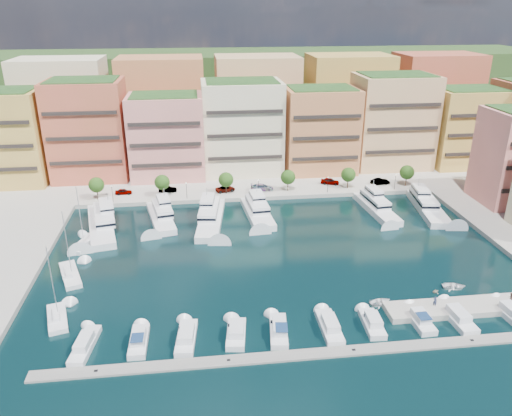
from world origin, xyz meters
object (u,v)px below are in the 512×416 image
object	(u,v)px
tree_0	(96,185)
tree_4	(348,175)
yacht_0	(102,222)
tree_2	(226,180)
yacht_6	(427,205)
sailboat_2	(84,244)
cruiser_2	(186,338)
car_3	(262,187)
car_5	(380,181)
lamppost_2	(258,185)
car_0	(124,192)
yacht_5	(376,206)
sailboat_0	(57,319)
tender_2	(454,286)
cruiser_7	(419,320)
car_2	(225,189)
yacht_1	(161,216)
tender_1	(436,291)
tender_0	(380,302)
cruiser_5	(330,327)
tree_1	(162,182)
cruiser_8	(457,317)
tree_3	(288,177)
tree_5	(407,172)
lamppost_4	(395,179)
lamppost_3	(328,182)
cruiser_1	(139,341)
tender_3	(484,296)
car_1	(168,189)
sailboat_1	(70,275)
cruiser_6	(372,324)
cruiser_9	(510,313)
cruiser_4	(279,331)
yacht_3	(257,210)
lamppost_1	(186,188)
person_1	(510,298)
person_0	(435,301)
lamppost_0	(112,191)
car_4	(330,181)
cruiser_0	(85,346)

from	to	relation	value
tree_0	tree_4	xyz separation A→B (m)	(64.00, 0.00, 0.00)
yacht_0	tree_2	bearing A→B (deg)	27.36
yacht_6	sailboat_2	bearing A→B (deg)	-172.82
cruiser_2	car_3	size ratio (longest dim) A/B	1.43
car_5	lamppost_2	bearing A→B (deg)	86.84
car_0	car_5	size ratio (longest dim) A/B	0.82
yacht_5	sailboat_0	world-z (taller)	sailboat_0
cruiser_2	tender_2	distance (m)	47.39
cruiser_2	cruiser_7	world-z (taller)	cruiser_7
car_2	yacht_1	bearing A→B (deg)	114.42
tender_1	tender_0	xyz separation A→B (m)	(-10.67, -2.15, 0.04)
car_5	cruiser_5	bearing A→B (deg)	143.54
tree_1	car_0	distance (m)	10.87
cruiser_8	sailboat_2	size ratio (longest dim) A/B	0.66
tree_3	tree_5	distance (m)	32.00
yacht_5	tender_0	size ratio (longest dim) A/B	5.06
cruiser_2	tender_2	world-z (taller)	cruiser_2
sailboat_0	lamppost_4	bearing A→B (deg)	33.02
lamppost_3	cruiser_1	world-z (taller)	lamppost_3
tender_3	car_1	size ratio (longest dim) A/B	0.34
sailboat_2	car_1	size ratio (longest dim) A/B	2.88
yacht_5	sailboat_1	xyz separation A→B (m)	(-66.07, -23.50, -0.90)
cruiser_8	tender_0	bearing A→B (deg)	150.27
sailboat_2	car_2	world-z (taller)	sailboat_2
car_2	car_3	xyz separation A→B (m)	(9.52, -0.31, 0.14)
tree_3	cruiser_6	distance (m)	58.29
tree_0	cruiser_9	world-z (taller)	tree_0
tree_2	cruiser_9	world-z (taller)	tree_2
tree_2	yacht_0	xyz separation A→B (m)	(-28.82, -14.92, -3.53)
cruiser_4	yacht_3	bearing A→B (deg)	86.94
lamppost_2	lamppost_4	size ratio (longest dim) A/B	1.00
yacht_6	tender_2	world-z (taller)	yacht_6
tree_2	lamppost_1	bearing A→B (deg)	-167.05
tree_3	person_1	xyz separation A→B (m)	(26.62, -55.83, -2.83)
cruiser_7	person_0	distance (m)	4.94
cruiser_6	lamppost_3	bearing A→B (deg)	82.47
yacht_1	tree_2	bearing A→B (deg)	38.53
tree_5	car_3	xyz separation A→B (m)	(-38.60, 1.20, -2.90)
yacht_0	cruiser_9	bearing A→B (deg)	-31.61
tree_3	cruiser_2	xyz separation A→B (m)	(-25.85, -58.09, -4.20)
lamppost_0	car_2	distance (m)	28.22
cruiser_1	tree_0	bearing A→B (deg)	104.69
lamppost_1	cruiser_5	world-z (taller)	lamppost_1
car_4	car_2	bearing A→B (deg)	115.23
lamppost_2	cruiser_0	world-z (taller)	lamppost_2
car_3	tree_0	bearing A→B (deg)	97.53
sailboat_2	car_3	world-z (taller)	sailboat_2
tree_0	tender_1	world-z (taller)	tree_0
cruiser_2	car_0	xyz separation A→B (m)	(-16.23, 60.80, 1.17)
sailboat_1	lamppost_4	bearing A→B (deg)	24.64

